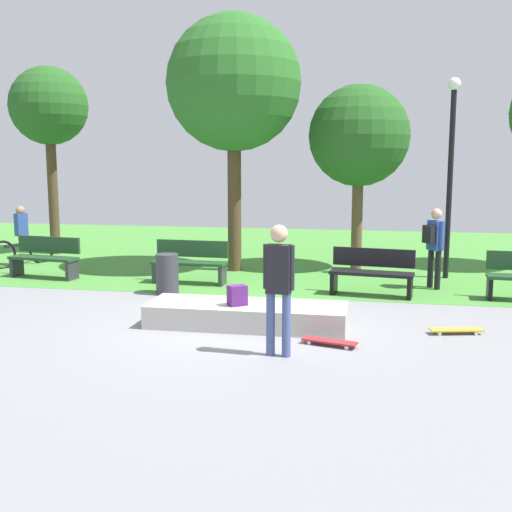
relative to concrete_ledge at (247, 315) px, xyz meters
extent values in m
plane|color=gray|center=(-0.15, -0.01, -0.18)|extent=(28.00, 28.00, 0.00)
cube|color=#478C38|center=(-0.15, 8.05, -0.18)|extent=(26.60, 11.89, 0.01)
cube|color=#A8A59E|center=(0.00, 0.00, 0.00)|extent=(3.17, 1.04, 0.36)
cube|color=#4C1E66|center=(-0.13, -0.14, 0.34)|extent=(0.34, 0.33, 0.32)
cylinder|color=#3F5184|center=(0.62, -1.42, 0.25)|extent=(0.12, 0.12, 0.87)
cylinder|color=#3F5184|center=(0.84, -1.44, 0.25)|extent=(0.12, 0.12, 0.87)
cube|color=black|center=(0.73, -1.43, 1.02)|extent=(0.34, 0.23, 0.65)
cylinder|color=black|center=(0.56, -1.42, 1.04)|extent=(0.09, 0.09, 0.60)
cylinder|color=black|center=(0.89, -1.45, 1.04)|extent=(0.09, 0.09, 0.60)
sphere|color=tan|center=(0.73, -1.43, 1.49)|extent=(0.24, 0.24, 0.24)
cube|color=#A5262D|center=(1.38, -0.84, -0.11)|extent=(0.82, 0.41, 0.02)
cylinder|color=silver|center=(1.67, -0.84, -0.15)|extent=(0.06, 0.04, 0.06)
cylinder|color=silver|center=(1.63, -0.99, -0.15)|extent=(0.06, 0.04, 0.06)
cylinder|color=silver|center=(1.13, -0.69, -0.15)|extent=(0.06, 0.04, 0.06)
cylinder|color=silver|center=(1.09, -0.84, -0.15)|extent=(0.06, 0.04, 0.06)
cube|color=gold|center=(3.23, 0.13, -0.11)|extent=(0.82, 0.37, 0.02)
cylinder|color=silver|center=(2.98, -0.01, -0.15)|extent=(0.06, 0.04, 0.06)
cylinder|color=silver|center=(2.94, 0.15, -0.15)|extent=(0.06, 0.04, 0.06)
cylinder|color=silver|center=(3.52, 0.12, -0.15)|extent=(0.06, 0.04, 0.06)
cylinder|color=silver|center=(3.49, 0.27, -0.15)|extent=(0.06, 0.04, 0.06)
cube|color=black|center=(4.14, 2.73, 0.04)|extent=(0.11, 0.40, 0.45)
cube|color=black|center=(1.93, 2.61, 0.27)|extent=(1.65, 0.66, 0.06)
cube|color=black|center=(1.97, 2.83, 0.55)|extent=(1.59, 0.29, 0.36)
cube|color=black|center=(2.66, 2.50, 0.04)|extent=(0.14, 0.40, 0.45)
cube|color=black|center=(1.21, 2.71, 0.04)|extent=(0.14, 0.40, 0.45)
cube|color=#1E4223|center=(-1.89, 3.13, 0.27)|extent=(1.62, 0.51, 0.06)
cube|color=#1E4223|center=(-1.88, 3.35, 0.55)|extent=(1.60, 0.13, 0.36)
cube|color=#2D2D33|center=(-1.16, 3.10, 0.04)|extent=(0.10, 0.40, 0.45)
cube|color=#2D2D33|center=(-2.63, 3.16, 0.04)|extent=(0.10, 0.40, 0.45)
cube|color=#1E4223|center=(-5.28, 3.16, 0.27)|extent=(1.65, 0.66, 0.06)
cube|color=#1E4223|center=(-5.25, 3.37, 0.55)|extent=(1.59, 0.28, 0.36)
cube|color=#2D2D33|center=(-4.55, 3.05, 0.04)|extent=(0.13, 0.40, 0.45)
cube|color=#2D2D33|center=(-6.01, 3.26, 0.04)|extent=(0.13, 0.40, 0.45)
cylinder|color=brown|center=(1.55, 5.63, 1.05)|extent=(0.26, 0.26, 2.47)
sphere|color=#23561E|center=(1.55, 5.63, 3.00)|extent=(2.38, 2.38, 2.38)
cylinder|color=#4C3823|center=(-6.82, 6.58, 1.53)|extent=(0.27, 0.27, 3.43)
sphere|color=#23561E|center=(-6.82, 6.58, 3.88)|extent=(2.11, 2.11, 2.11)
cylinder|color=#4C3823|center=(-1.29, 4.89, 1.53)|extent=(0.32, 0.32, 3.42)
sphere|color=#286623|center=(-1.29, 4.89, 4.17)|extent=(3.10, 3.10, 3.10)
cylinder|color=black|center=(3.56, 4.82, 1.87)|extent=(0.12, 0.12, 4.11)
sphere|color=silver|center=(3.56, 4.82, 4.05)|extent=(0.28, 0.28, 0.28)
cylinder|color=#333338|center=(-2.02, 2.07, 0.22)|extent=(0.44, 0.44, 0.80)
cylinder|color=black|center=(3.13, 3.67, 0.22)|extent=(0.12, 0.12, 0.80)
cylinder|color=black|center=(3.26, 3.49, 0.22)|extent=(0.12, 0.12, 0.80)
cube|color=#2D4799|center=(3.19, 3.58, 0.92)|extent=(0.35, 0.38, 0.60)
cylinder|color=#2D4799|center=(3.10, 3.72, 0.95)|extent=(0.09, 0.09, 0.55)
cylinder|color=#2D4799|center=(3.29, 3.44, 0.95)|extent=(0.09, 0.09, 0.55)
sphere|color=tan|center=(3.19, 3.58, 1.36)|extent=(0.22, 0.22, 0.22)
cube|color=black|center=(3.06, 3.49, 0.95)|extent=(0.28, 0.30, 0.36)
torus|color=black|center=(-6.88, 4.10, 0.15)|extent=(0.36, 0.68, 0.72)
torus|color=black|center=(-6.41, 5.09, 0.15)|extent=(0.36, 0.68, 0.72)
cube|color=black|center=(-6.65, 4.60, 0.35)|extent=(0.46, 0.91, 0.08)
cube|color=#2D4799|center=(-6.65, 4.60, 0.85)|extent=(0.28, 0.33, 0.56)
sphere|color=#9E7556|center=(-6.65, 4.60, 1.20)|extent=(0.22, 0.22, 0.22)
camera|label=1|loc=(1.96, -9.61, 2.47)|focal=44.27mm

